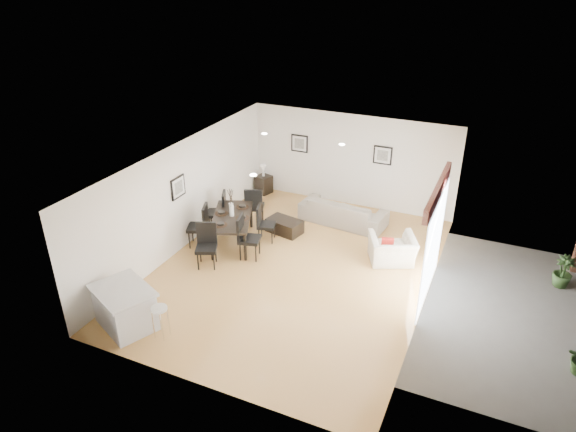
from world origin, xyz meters
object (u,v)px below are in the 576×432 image
at_px(dining_chair_efar, 263,221).
at_px(bar_stool, 159,312).
at_px(sofa, 343,211).
at_px(dining_chair_enear, 246,235).
at_px(kitchen_island, 125,307).
at_px(dining_chair_foot, 254,204).
at_px(side_table, 264,184).
at_px(dining_table, 232,219).
at_px(coffee_table, 285,226).
at_px(armchair, 392,249).
at_px(dining_chair_wnear, 201,223).
at_px(dining_chair_wfar, 220,209).
at_px(dining_chair_head, 206,242).

xyz_separation_m(dining_chair_efar, bar_stool, (-0.07, -4.19, 0.04)).
bearing_deg(dining_chair_efar, sofa, -56.89).
xyz_separation_m(dining_chair_enear, bar_stool, (-0.06, -3.27, -0.03)).
height_order(dining_chair_efar, kitchen_island, dining_chair_efar).
height_order(dining_chair_enear, dining_chair_foot, dining_chair_enear).
height_order(sofa, kitchen_island, kitchen_island).
relative_size(dining_chair_enear, side_table, 1.95).
xyz_separation_m(dining_table, coffee_table, (0.97, 1.05, -0.51)).
relative_size(armchair, side_table, 1.87).
bearing_deg(sofa, bar_stool, 80.78).
height_order(dining_chair_wnear, dining_chair_enear, dining_chair_wnear).
xyz_separation_m(dining_chair_wfar, bar_stool, (1.23, -4.25, -0.02)).
bearing_deg(side_table, sofa, -17.79).
bearing_deg(armchair, kitchen_island, 21.93).
relative_size(dining_chair_enear, coffee_table, 1.20).
xyz_separation_m(armchair, side_table, (-4.60, 2.40, -0.06)).
bearing_deg(dining_chair_head, dining_chair_enear, 19.55).
relative_size(kitchen_island, bar_stool, 2.20).
xyz_separation_m(kitchen_island, bar_stool, (0.84, 0.00, 0.15)).
height_order(dining_chair_wnear, kitchen_island, dining_chair_wnear).
bearing_deg(sofa, dining_chair_wnear, 48.68).
xyz_separation_m(dining_chair_enear, dining_chair_foot, (-0.61, 1.62, -0.01)).
bearing_deg(dining_table, dining_chair_efar, 10.55).
relative_size(dining_chair_wnear, dining_chair_foot, 1.02).
bearing_deg(dining_chair_wfar, dining_chair_wnear, -25.50).
height_order(dining_chair_foot, side_table, dining_chair_foot).
height_order(armchair, dining_chair_enear, dining_chair_enear).
bearing_deg(bar_stool, dining_chair_head, 103.26).
bearing_deg(dining_chair_head, dining_chair_efar, 41.82).
distance_m(dining_chair_enear, coffee_table, 1.62).
relative_size(sofa, dining_chair_enear, 2.15).
xyz_separation_m(dining_chair_foot, bar_stool, (0.55, -4.89, -0.02)).
bearing_deg(side_table, dining_chair_enear, -69.79).
height_order(dining_chair_head, coffee_table, dining_chair_head).
bearing_deg(kitchen_island, dining_chair_enear, 98.86).
bearing_deg(dining_chair_head, side_table, 74.14).
relative_size(dining_chair_efar, bar_stool, 1.42).
xyz_separation_m(dining_chair_wfar, dining_chair_enear, (1.29, -0.98, 0.01)).
relative_size(dining_chair_head, coffee_table, 1.16).
xyz_separation_m(dining_table, dining_chair_wfar, (-0.65, 0.50, -0.09)).
xyz_separation_m(dining_table, dining_chair_wnear, (-0.65, -0.42, -0.07)).
distance_m(armchair, dining_chair_efar, 3.28).
xyz_separation_m(dining_chair_efar, coffee_table, (0.32, 0.61, -0.36)).
bearing_deg(armchair, dining_chair_foot, -31.06).
bearing_deg(dining_chair_wnear, coffee_table, 110.06).
distance_m(dining_table, dining_chair_wfar, 0.82).
relative_size(coffee_table, kitchen_island, 0.61).
height_order(dining_table, dining_chair_wnear, dining_chair_wnear).
relative_size(sofa, bar_stool, 3.46).
distance_m(dining_chair_wfar, bar_stool, 4.43).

